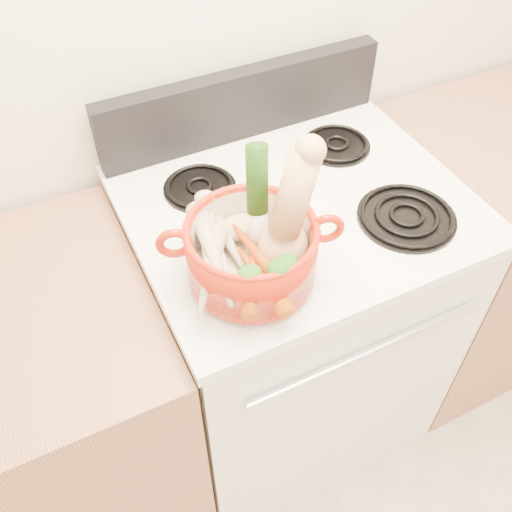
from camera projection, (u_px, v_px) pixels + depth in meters
name	position (u px, v px, depth m)	size (l,w,h in m)	color
stove_body	(289.00, 325.00, 1.69)	(0.76, 0.65, 0.92)	white
cooktop	(298.00, 206.00, 1.34)	(0.78, 0.67, 0.03)	white
control_backsplash	(243.00, 104.00, 1.45)	(0.76, 0.05, 0.18)	black
oven_handle	(369.00, 352.00, 1.25)	(0.02, 0.02, 0.60)	silver
burner_front_left	(255.00, 272.00, 1.17)	(0.22, 0.22, 0.02)	black
burner_front_right	(407.00, 216.00, 1.28)	(0.22, 0.22, 0.02)	black
burner_back_left	(200.00, 186.00, 1.35)	(0.17, 0.17, 0.02)	black
burner_back_right	(337.00, 144.00, 1.46)	(0.17, 0.17, 0.02)	black
dutch_oven	(251.00, 251.00, 1.11)	(0.26, 0.26, 0.13)	#A91E0A
pot_handle_left	(174.00, 243.00, 1.06)	(0.07, 0.07, 0.02)	#A91E0A
pot_handle_right	(326.00, 229.00, 1.09)	(0.07, 0.07, 0.02)	#A91E0A
squash	(285.00, 213.00, 1.05)	(0.11, 0.11, 0.26)	tan
leek	(259.00, 203.00, 1.06)	(0.04, 0.04, 0.27)	white
ginger	(241.00, 228.00, 1.17)	(0.09, 0.07, 0.05)	tan
parsnip_0	(214.00, 255.00, 1.12)	(0.05, 0.05, 0.24)	beige
parsnip_1	(223.00, 267.00, 1.09)	(0.04, 0.04, 0.19)	beige
parsnip_2	(226.00, 237.00, 1.14)	(0.04, 0.04, 0.18)	beige
parsnip_3	(209.00, 270.00, 1.07)	(0.04, 0.04, 0.19)	beige
parsnip_4	(207.00, 240.00, 1.11)	(0.05, 0.05, 0.23)	beige
parsnip_5	(213.00, 254.00, 1.08)	(0.05, 0.05, 0.24)	beige
carrot_0	(262.00, 280.00, 1.08)	(0.04, 0.04, 0.18)	#DE600B
carrot_1	(252.00, 283.00, 1.07)	(0.03, 0.03, 0.16)	#C64809
carrot_2	(257.00, 255.00, 1.10)	(0.03, 0.03, 0.18)	#C23D09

